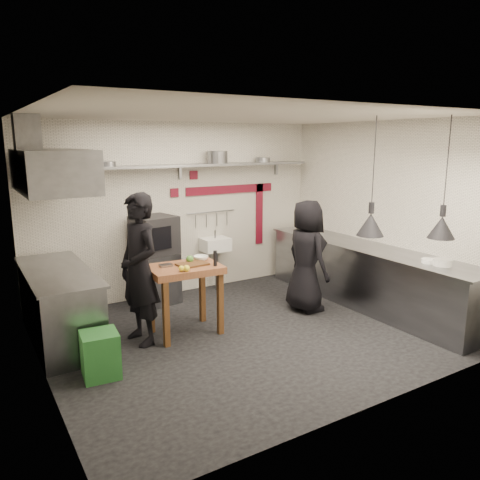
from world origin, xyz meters
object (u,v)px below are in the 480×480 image
combi_oven (154,235)px  prep_table (185,300)px  green_bin (100,355)px  chef_right (307,256)px  chef_left (139,269)px  oven_stand (155,278)px

combi_oven → prep_table: bearing=-105.7°
green_bin → chef_right: chef_right is taller
green_bin → chef_right: 3.28m
combi_oven → chef_left: chef_left is taller
combi_oven → prep_table: 1.46m
chef_left → oven_stand: bearing=142.0°
combi_oven → chef_right: 2.33m
combi_oven → chef_right: size_ratio=0.36×
combi_oven → chef_left: (-0.69, -1.27, -0.14)m
oven_stand → chef_left: bearing=-129.3°
prep_table → chef_left: 0.76m
oven_stand → combi_oven: (0.01, -0.01, 0.69)m
combi_oven → green_bin: bearing=-137.0°
prep_table → green_bin: bearing=-151.6°
chef_left → chef_right: bearing=76.3°
prep_table → chef_right: bearing=-0.5°
combi_oven → prep_table: size_ratio=0.65×
green_bin → chef_right: size_ratio=0.30×
chef_right → prep_table: bearing=88.6°
oven_stand → green_bin: (-1.38, -1.92, -0.15)m
green_bin → chef_left: bearing=42.6°
combi_oven → prep_table: combi_oven is taller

